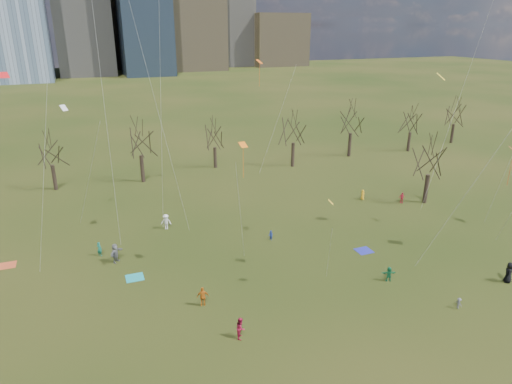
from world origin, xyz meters
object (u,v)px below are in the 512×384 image
object	(u,v)px
person_4	(203,297)
blanket_navy	(364,251)
blanket_crimson	(7,265)
blanket_teal	(135,278)
person_2	(241,328)

from	to	relation	value
person_4	blanket_navy	bearing A→B (deg)	-157.31
blanket_navy	blanket_crimson	bearing A→B (deg)	163.66
blanket_teal	person_2	size ratio (longest dim) A/B	0.95
blanket_teal	blanket_navy	distance (m)	22.91
person_2	person_4	xyz separation A→B (m)	(-1.53, 5.00, 0.01)
blanket_navy	blanket_crimson	distance (m)	35.31
person_2	blanket_teal	bearing A→B (deg)	54.26
blanket_crimson	person_4	size ratio (longest dim) A/B	0.93
blanket_navy	blanket_crimson	xyz separation A→B (m)	(-33.89, 9.94, 0.00)
blanket_teal	blanket_navy	size ratio (longest dim) A/B	1.00
person_4	blanket_teal	bearing A→B (deg)	-42.52
person_2	person_4	distance (m)	5.23
blanket_navy	person_4	world-z (taller)	person_4
blanket_navy	blanket_teal	bearing A→B (deg)	172.08
blanket_teal	blanket_crimson	world-z (taller)	same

